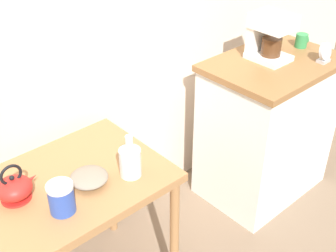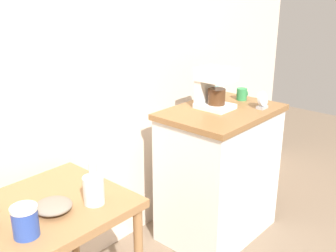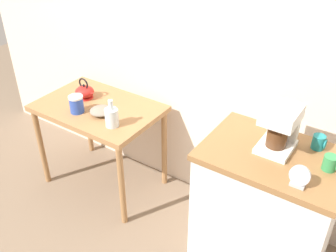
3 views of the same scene
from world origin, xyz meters
name	(u,v)px [view 2 (image 2 of 3)]	position (x,y,z in m)	size (l,w,h in m)	color
back_wall	(84,32)	(0.10, 0.45, 1.40)	(4.40, 0.10, 2.80)	beige
wooden_table	(26,234)	(-0.59, 0.04, 0.64)	(0.91, 0.61, 0.73)	#9E7044
kitchen_counter	(219,173)	(0.77, -0.02, 0.45)	(0.77, 0.55, 0.90)	white
bowl_stoneware	(53,206)	(-0.49, -0.03, 0.76)	(0.16, 0.16, 0.05)	gray
glass_carafe_vase	(94,189)	(-0.32, -0.10, 0.80)	(0.09, 0.09, 0.20)	silver
canister_enamel	(25,221)	(-0.65, -0.10, 0.79)	(0.10, 0.10, 0.13)	#2D4CAD
coffee_maker	(213,86)	(0.76, 0.04, 1.04)	(0.18, 0.22, 0.26)	white
mug_tall_green	(242,94)	(1.05, 0.00, 0.94)	(0.08, 0.07, 0.08)	#338C4C
mug_dark_teal	(215,93)	(0.95, 0.15, 0.94)	(0.07, 0.07, 0.08)	teal
table_clock	(263,101)	(0.95, -0.21, 0.95)	(0.10, 0.05, 0.11)	#B2B5BA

